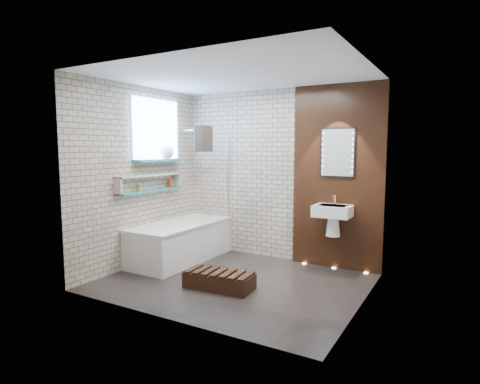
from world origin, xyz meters
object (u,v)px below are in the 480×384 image
Objects in this scene: washbasin at (333,215)px; bathtub at (181,241)px; bath_screen at (215,176)px; led_mirror at (338,153)px; walnut_step at (219,281)px.

bathtub is at bearing -163.99° from washbasin.
bath_screen reaches higher than bathtub.
led_mirror reaches higher than washbasin.
bathtub is at bearing -128.90° from bath_screen.
washbasin is 0.83× the size of led_mirror.
bath_screen is at bearing 125.04° from walnut_step.
bathtub is 2.07× the size of walnut_step.
walnut_step is (1.19, -0.75, -0.20)m from bathtub.
bathtub reaches higher than walnut_step.
washbasin is (2.17, 0.62, 0.50)m from bathtub.
bath_screen is 2.00× the size of led_mirror.
washbasin is 1.83m from walnut_step.
walnut_step is at bearing -32.24° from bathtub.
washbasin is at bearing 54.36° from walnut_step.
bathtub is 1.14m from bath_screen.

